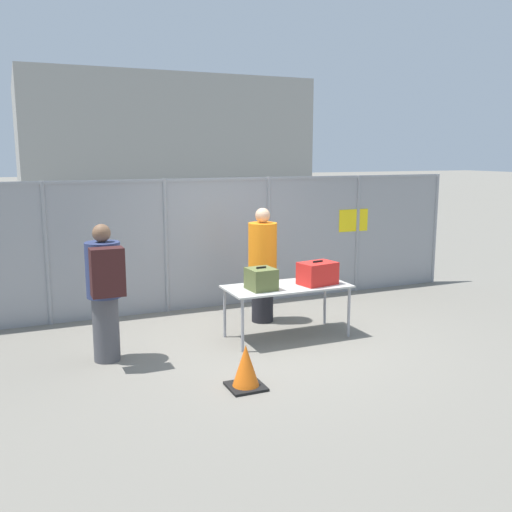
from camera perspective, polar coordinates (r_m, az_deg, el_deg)
ground_plane at (r=7.78m, az=1.41°, el=-8.50°), size 120.00×120.00×0.00m
fence_section at (r=9.33m, az=-3.62°, el=1.63°), size 8.94×0.07×2.11m
inspection_table at (r=7.78m, az=3.12°, el=-3.38°), size 1.70×0.77×0.72m
suitcase_olive at (r=7.51m, az=0.52°, el=-2.31°), size 0.36×0.38×0.31m
suitcase_red at (r=7.85m, az=6.17°, el=-1.73°), size 0.55×0.42×0.33m
traveler_hooded at (r=7.01m, az=-14.88°, el=-3.08°), size 0.42×0.64×1.68m
security_worker_near at (r=8.46m, az=0.66°, el=-0.76°), size 0.42×0.42×1.71m
utility_trailer at (r=12.01m, az=0.06°, el=0.26°), size 3.95×2.13×0.73m
distant_hangar at (r=38.87m, az=-10.21°, el=11.51°), size 16.76×12.86×6.94m
traffic_cone at (r=6.24m, az=-1.03°, el=-11.16°), size 0.39×0.39×0.48m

